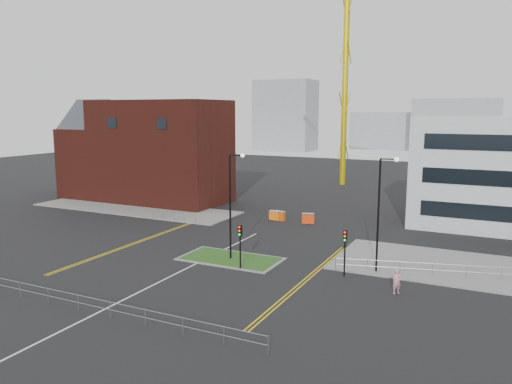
# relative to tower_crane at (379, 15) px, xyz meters

# --- Properties ---
(ground) EXTENTS (200.00, 200.00, 0.00)m
(ground) POSITION_rel_tower_crane_xyz_m (-3.50, -53.65, -27.45)
(ground) COLOR black
(ground) RESTS_ON ground
(pavement_left) EXTENTS (28.00, 8.00, 0.12)m
(pavement_left) POSITION_rel_tower_crane_xyz_m (-23.50, -31.65, -27.39)
(pavement_left) COLOR slate
(pavement_left) RESTS_ON ground
(pavement_right) EXTENTS (24.00, 10.00, 0.12)m
(pavement_right) POSITION_rel_tower_crane_xyz_m (18.50, -39.65, -27.39)
(pavement_right) COLOR slate
(pavement_right) RESTS_ON ground
(island_kerb) EXTENTS (8.60, 4.60, 0.08)m
(island_kerb) POSITION_rel_tower_crane_xyz_m (-1.50, -45.65, -27.41)
(island_kerb) COLOR slate
(island_kerb) RESTS_ON ground
(grass_island) EXTENTS (8.00, 4.00, 0.12)m
(grass_island) POSITION_rel_tower_crane_xyz_m (-1.50, -45.65, -27.39)
(grass_island) COLOR #244918
(grass_island) RESTS_ON ground
(brick_building) EXTENTS (24.20, 10.07, 14.24)m
(brick_building) POSITION_rel_tower_crane_xyz_m (-26.47, -25.66, -20.60)
(brick_building) COLOR #4F1B13
(brick_building) RESTS_ON ground
(tower_crane) EXTENTS (51.72, 13.56, 39.89)m
(tower_crane) POSITION_rel_tower_crane_xyz_m (0.00, 0.00, 0.00)
(tower_crane) COLOR yellow
(tower_crane) RESTS_ON ground
(streetlamp_island) EXTENTS (1.46, 0.36, 9.18)m
(streetlamp_island) POSITION_rel_tower_crane_xyz_m (-1.28, -45.65, -22.04)
(streetlamp_island) COLOR black
(streetlamp_island) RESTS_ON ground
(streetlamp_right_near) EXTENTS (1.46, 0.36, 9.18)m
(streetlamp_right_near) POSITION_rel_tower_crane_xyz_m (10.72, -43.65, -22.04)
(streetlamp_right_near) COLOR black
(streetlamp_right_near) RESTS_ON ground
(traffic_light_island) EXTENTS (0.28, 0.33, 3.65)m
(traffic_light_island) POSITION_rel_tower_crane_xyz_m (0.50, -47.67, -24.88)
(traffic_light_island) COLOR black
(traffic_light_island) RESTS_ON ground
(traffic_light_right) EXTENTS (0.28, 0.33, 3.65)m
(traffic_light_right) POSITION_rel_tower_crane_xyz_m (8.50, -45.67, -24.88)
(traffic_light_right) COLOR black
(traffic_light_right) RESTS_ON ground
(railing_front) EXTENTS (24.05, 0.05, 1.10)m
(railing_front) POSITION_rel_tower_crane_xyz_m (-3.50, -59.65, -26.67)
(railing_front) COLOR gray
(railing_front) RESTS_ON ground
(railing_left) EXTENTS (6.05, 0.05, 1.10)m
(railing_left) POSITION_rel_tower_crane_xyz_m (-14.50, -35.65, -26.70)
(railing_left) COLOR gray
(railing_left) RESTS_ON ground
(railing_right) EXTENTS (19.05, 5.05, 1.10)m
(railing_right) POSITION_rel_tower_crane_xyz_m (17.00, -42.15, -26.67)
(railing_right) COLOR gray
(railing_right) RESTS_ON ground
(centre_line) EXTENTS (0.15, 30.00, 0.01)m
(centre_line) POSITION_rel_tower_crane_xyz_m (-3.50, -51.65, -27.44)
(centre_line) COLOR silver
(centre_line) RESTS_ON ground
(yellow_left_a) EXTENTS (0.12, 24.00, 0.01)m
(yellow_left_a) POSITION_rel_tower_crane_xyz_m (-12.50, -43.65, -27.44)
(yellow_left_a) COLOR gold
(yellow_left_a) RESTS_ON ground
(yellow_left_b) EXTENTS (0.12, 24.00, 0.01)m
(yellow_left_b) POSITION_rel_tower_crane_xyz_m (-12.20, -43.65, -27.44)
(yellow_left_b) COLOR gold
(yellow_left_b) RESTS_ON ground
(yellow_right_a) EXTENTS (0.12, 20.00, 0.01)m
(yellow_right_a) POSITION_rel_tower_crane_xyz_m (6.00, -47.65, -27.44)
(yellow_right_a) COLOR gold
(yellow_right_a) RESTS_ON ground
(yellow_right_b) EXTENTS (0.12, 20.00, 0.01)m
(yellow_right_b) POSITION_rel_tower_crane_xyz_m (6.30, -47.65, -27.44)
(yellow_right_b) COLOR gold
(yellow_right_b) RESTS_ON ground
(skyline_a) EXTENTS (18.00, 12.00, 22.00)m
(skyline_a) POSITION_rel_tower_crane_xyz_m (-43.50, 66.35, -16.45)
(skyline_a) COLOR gray
(skyline_a) RESTS_ON ground
(skyline_b) EXTENTS (24.00, 12.00, 16.00)m
(skyline_b) POSITION_rel_tower_crane_xyz_m (6.50, 76.35, -19.45)
(skyline_b) COLOR gray
(skyline_b) RESTS_ON ground
(skyline_d) EXTENTS (30.00, 12.00, 12.00)m
(skyline_d) POSITION_rel_tower_crane_xyz_m (-11.50, 86.35, -21.45)
(skyline_d) COLOR gray
(skyline_d) RESTS_ON ground
(pedestrian) EXTENTS (0.76, 0.73, 1.76)m
(pedestrian) POSITION_rel_tower_crane_xyz_m (12.82, -47.62, -26.57)
(pedestrian) COLOR pink
(pedestrian) RESTS_ON ground
(barrier_left) EXTENTS (1.32, 0.59, 1.08)m
(barrier_left) POSITION_rel_tower_crane_xyz_m (-4.50, -29.65, -26.87)
(barrier_left) COLOR orange
(barrier_left) RESTS_ON ground
(barrier_mid) EXTENTS (1.37, 0.71, 1.10)m
(barrier_mid) POSITION_rel_tower_crane_xyz_m (-3.82, -29.65, -26.85)
(barrier_mid) COLOR #D04D0B
(barrier_mid) RESTS_ON ground
(barrier_right) EXTENTS (1.44, 0.92, 1.15)m
(barrier_right) POSITION_rel_tower_crane_xyz_m (-0.35, -29.65, -26.82)
(barrier_right) COLOR #F03C0D
(barrier_right) RESTS_ON ground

